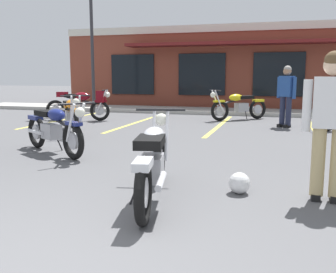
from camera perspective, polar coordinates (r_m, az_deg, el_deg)
ground_plane at (r=6.43m, az=1.19°, el=-3.63°), size 80.00×80.00×0.00m
sidewalk_kerb at (r=14.64m, az=9.84°, el=3.67°), size 22.00×1.80×0.14m
brick_storefront_building at (r=18.65m, az=11.44°, el=9.85°), size 15.24×6.53×3.44m
painted_stall_lines at (r=11.10m, az=7.70°, el=1.68°), size 10.21×4.80×0.01m
motorcycle_foreground_classic at (r=4.34m, az=-2.24°, el=-3.59°), size 0.82×2.09×0.98m
motorcycle_black_cruiser at (r=12.42m, az=-12.81°, el=4.75°), size 2.10×0.77×0.98m
motorcycle_silver_naked at (r=9.85m, az=-14.18°, el=3.25°), size 1.49×1.79×0.98m
motorcycle_green_cafe_racer at (r=7.26m, az=-16.61°, el=1.16°), size 1.87×1.34×0.98m
motorcycle_orange_scrambler at (r=12.49m, az=10.45°, el=4.55°), size 1.74×1.56×0.98m
person_by_back_row at (r=4.58m, az=22.98°, el=2.55°), size 0.61×0.29×1.68m
person_near_building at (r=11.01m, az=17.15°, el=6.26°), size 0.54×0.44×1.68m
helmet_on_pavement at (r=4.74m, az=10.54°, el=-6.79°), size 0.26×0.26×0.26m
parking_lot_lamp_post at (r=15.10m, az=-11.49°, el=16.68°), size 0.24×0.76×5.41m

